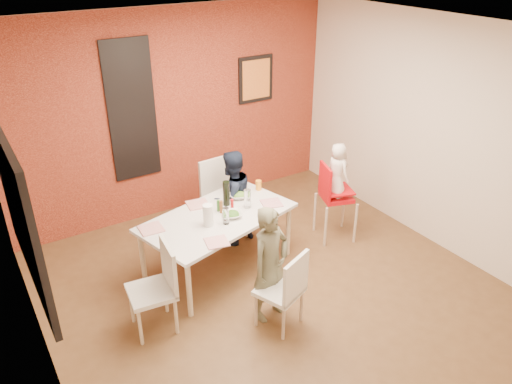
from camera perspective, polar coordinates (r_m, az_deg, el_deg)
ground at (r=5.53m, az=1.69°, el=-10.93°), size 4.50×4.50×0.00m
ceiling at (r=4.41m, az=2.19°, el=17.84°), size 4.50×4.50×0.02m
wall_back at (r=6.67m, az=-9.09°, el=8.81°), size 4.50×0.02×2.70m
wall_front at (r=3.48m, az=23.56°, el=-11.94°), size 4.50×0.02×2.70m
wall_left at (r=4.15m, az=-24.95°, el=-5.52°), size 0.02×4.50×2.70m
wall_right at (r=6.27m, az=19.33°, el=6.41°), size 0.02×4.50×2.70m
brick_accent_wall at (r=6.65m, az=-9.02°, el=8.77°), size 4.50×0.02×2.70m
picture_window_frame at (r=4.23m, az=-25.53°, el=-1.85°), size 0.05×1.70×1.30m
picture_window_pane at (r=4.23m, az=-25.33°, el=-1.80°), size 0.02×1.55×1.15m
glassblock_strip at (r=6.39m, az=-14.02°, el=8.95°), size 0.55×0.03×1.70m
glassblock_surround at (r=6.39m, az=-14.01°, el=8.94°), size 0.60×0.03×1.76m
art_print_frame at (r=7.08m, az=-0.04°, el=12.77°), size 0.54×0.03×0.64m
art_print_canvas at (r=7.07m, az=0.03°, el=12.75°), size 0.44×0.01×0.54m
dining_table at (r=5.51m, az=-4.40°, el=-3.28°), size 1.84×1.31×0.69m
chair_near at (r=4.79m, az=3.46°, el=-10.85°), size 0.51×0.51×0.84m
chair_far at (r=6.23m, az=-3.97°, el=-0.19°), size 0.49×0.49×0.99m
chair_left at (r=4.86m, az=-11.04°, el=-10.19°), size 0.47×0.47×0.91m
high_chair at (r=6.17m, az=8.80°, el=-0.29°), size 0.53×0.53×1.00m
child_near at (r=4.84m, az=1.65°, el=-8.28°), size 0.50×0.38×1.21m
child_far at (r=6.02m, az=-2.80°, el=-0.69°), size 0.67×0.57×1.20m
toddler at (r=6.03m, az=9.29°, el=2.46°), size 0.22×0.33×0.68m
plate_near_left at (r=5.01m, az=-4.49°, el=-5.73°), size 0.26×0.26×0.01m
plate_far_mid at (r=5.71m, az=-6.67°, el=-1.40°), size 0.28×0.28×0.01m
plate_near_right at (r=5.70m, az=1.79°, el=-1.28°), size 0.27×0.27×0.01m
plate_far_left at (r=5.33m, az=-11.90°, el=-4.13°), size 0.25×0.25×0.01m
salad_bowl_a at (r=5.43m, az=-2.71°, el=-2.61°), size 0.26×0.26×0.05m
salad_bowl_b at (r=5.83m, az=-1.97°, el=-0.37°), size 0.30×0.30×0.06m
wine_bottle at (r=5.62m, az=-3.41°, el=-0.16°), size 0.08×0.08×0.29m
wine_glass_a at (r=5.28m, az=-3.45°, el=-2.74°), size 0.07×0.07×0.19m
wine_glass_b at (r=5.58m, az=-0.98°, el=-0.76°), size 0.08×0.08×0.22m
paper_towel_roll at (r=5.25m, az=-5.50°, el=-2.67°), size 0.11×0.11×0.24m
condiment_red at (r=5.54m, az=-2.74°, el=-1.49°), size 0.04×0.04×0.14m
condiment_green at (r=5.54m, az=-4.33°, el=-1.58°), size 0.03×0.03×0.13m
condiment_brown at (r=5.50m, az=-4.00°, el=-1.70°), size 0.04×0.04×0.15m
sippy_cup at (r=5.99m, az=0.29°, el=0.79°), size 0.07×0.07×0.12m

